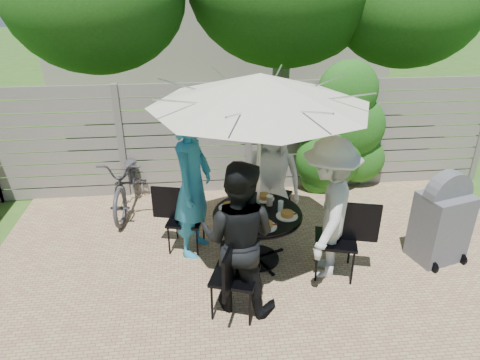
{
  "coord_description": "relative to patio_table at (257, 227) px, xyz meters",
  "views": [
    {
      "loc": [
        -0.81,
        -3.43,
        3.28
      ],
      "look_at": [
        -0.32,
        1.21,
        1.05
      ],
      "focal_mm": 32.0,
      "sensor_mm": 36.0,
      "label": 1
    }
  ],
  "objects": [
    {
      "name": "backyard_envelope",
      "position": [
        0.22,
        9.28,
        2.12
      ],
      "size": [
        60.0,
        60.0,
        5.0
      ],
      "color": "#2A5219",
      "rests_on": "ground"
    },
    {
      "name": "patio_table",
      "position": [
        0.0,
        0.0,
        0.0
      ],
      "size": [
        1.39,
        1.39,
        0.7
      ],
      "rotation": [
        0.0,
        0.0,
        -0.39
      ],
      "color": "black",
      "rests_on": "ground"
    },
    {
      "name": "umbrella",
      "position": [
        -0.0,
        0.0,
        1.71
      ],
      "size": [
        3.18,
        3.18,
        2.37
      ],
      "rotation": [
        0.0,
        0.0,
        -0.39
      ],
      "color": "silver",
      "rests_on": "ground"
    },
    {
      "name": "chair_back",
      "position": [
        0.36,
        0.89,
        -0.21
      ],
      "size": [
        0.6,
        0.69,
        0.91
      ],
      "rotation": [
        0.0,
        0.0,
        4.19
      ],
      "color": "black",
      "rests_on": "ground"
    },
    {
      "name": "person_back",
      "position": [
        0.31,
        0.77,
        0.32
      ],
      "size": [
        0.93,
        0.78,
        1.63
      ],
      "primitive_type": "imported",
      "rotation": [
        0.0,
        0.0,
        5.9
      ],
      "color": "silver",
      "rests_on": "ground"
    },
    {
      "name": "chair_left",
      "position": [
        -0.89,
        0.36,
        -0.22
      ],
      "size": [
        0.68,
        0.52,
        0.89
      ],
      "rotation": [
        0.0,
        0.0,
        6.04
      ],
      "color": "black",
      "rests_on": "ground"
    },
    {
      "name": "person_left",
      "position": [
        -0.77,
        0.31,
        0.46
      ],
      "size": [
        0.68,
        0.81,
        1.89
      ],
      "primitive_type": "imported",
      "rotation": [
        0.0,
        0.0,
        7.47
      ],
      "color": "teal",
      "rests_on": "ground"
    },
    {
      "name": "chair_front",
      "position": [
        -0.36,
        -0.9,
        -0.2
      ],
      "size": [
        0.59,
        0.74,
        0.96
      ],
      "rotation": [
        0.0,
        0.0,
        1.24
      ],
      "color": "black",
      "rests_on": "ground"
    },
    {
      "name": "person_front",
      "position": [
        -0.31,
        -0.77,
        0.37
      ],
      "size": [
        1.01,
        0.91,
        1.71
      ],
      "primitive_type": "imported",
      "rotation": [
        0.0,
        0.0,
        2.76
      ],
      "color": "black",
      "rests_on": "ground"
    },
    {
      "name": "chair_right",
      "position": [
        0.9,
        -0.36,
        -0.19
      ],
      "size": [
        0.75,
        0.58,
        0.98
      ],
      "rotation": [
        0.0,
        0.0,
        2.88
      ],
      "color": "black",
      "rests_on": "ground"
    },
    {
      "name": "person_right",
      "position": [
        0.77,
        -0.31,
        0.38
      ],
      "size": [
        1.02,
        1.28,
        1.73
      ],
      "primitive_type": "imported",
      "rotation": [
        0.0,
        0.0,
        4.33
      ],
      "color": "silver",
      "rests_on": "ground"
    },
    {
      "name": "plate_back",
      "position": [
        0.14,
        0.33,
        0.24
      ],
      "size": [
        0.26,
        0.26,
        0.06
      ],
      "color": "white",
      "rests_on": "patio_table"
    },
    {
      "name": "plate_left",
      "position": [
        -0.33,
        0.14,
        0.24
      ],
      "size": [
        0.26,
        0.26,
        0.06
      ],
      "color": "white",
      "rests_on": "patio_table"
    },
    {
      "name": "plate_front",
      "position": [
        -0.14,
        -0.33,
        0.24
      ],
      "size": [
        0.26,
        0.26,
        0.06
      ],
      "color": "white",
      "rests_on": "patio_table"
    },
    {
      "name": "plate_right",
      "position": [
        0.33,
        -0.14,
        0.24
      ],
      "size": [
        0.26,
        0.26,
        0.06
      ],
      "color": "white",
      "rests_on": "patio_table"
    },
    {
      "name": "plate_extra",
      "position": [
        0.05,
        -0.35,
        0.24
      ],
      "size": [
        0.24,
        0.24,
        0.06
      ],
      "color": "white",
      "rests_on": "patio_table"
    },
    {
      "name": "glass_back",
      "position": [
        0.0,
        0.28,
        0.28
      ],
      "size": [
        0.07,
        0.07,
        0.14
      ],
      "primitive_type": "cylinder",
      "color": "silver",
      "rests_on": "patio_table"
    },
    {
      "name": "glass_left",
      "position": [
        -0.28,
        0.0,
        0.28
      ],
      "size": [
        0.07,
        0.07,
        0.14
      ],
      "primitive_type": "cylinder",
      "color": "silver",
      "rests_on": "patio_table"
    },
    {
      "name": "glass_front",
      "position": [
        -0.0,
        -0.28,
        0.28
      ],
      "size": [
        0.07,
        0.07,
        0.14
      ],
      "primitive_type": "cylinder",
      "color": "silver",
      "rests_on": "patio_table"
    },
    {
      "name": "glass_right",
      "position": [
        0.28,
        -0.0,
        0.28
      ],
      "size": [
        0.07,
        0.07,
        0.14
      ],
      "primitive_type": "cylinder",
      "color": "silver",
      "rests_on": "patio_table"
    },
    {
      "name": "syrup_jug",
      "position": [
        -0.04,
        0.07,
        0.29
      ],
      "size": [
        0.09,
        0.09,
        0.16
      ],
      "primitive_type": "cylinder",
      "color": "#59280C",
      "rests_on": "patio_table"
    },
    {
      "name": "coffee_cup",
      "position": [
        0.18,
        0.17,
        0.27
      ],
      "size": [
        0.08,
        0.08,
        0.12
      ],
      "primitive_type": "cylinder",
      "color": "#C6B293",
      "rests_on": "patio_table"
    },
    {
      "name": "bicycle",
      "position": [
        -1.75,
        1.59,
        -0.03
      ],
      "size": [
        0.77,
        1.79,
        0.92
      ],
      "primitive_type": "imported",
      "rotation": [
        0.0,
        0.0,
        -0.1
      ],
      "color": "#333338",
      "rests_on": "ground"
    },
    {
      "name": "bbq_grill",
      "position": [
        2.27,
        -0.19,
        0.07
      ],
      "size": [
        0.69,
        0.6,
        1.22
      ],
      "rotation": [
        0.0,
        0.0,
        0.27
      ],
      "color": "#5B5B60",
      "rests_on": "ground"
    }
  ]
}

